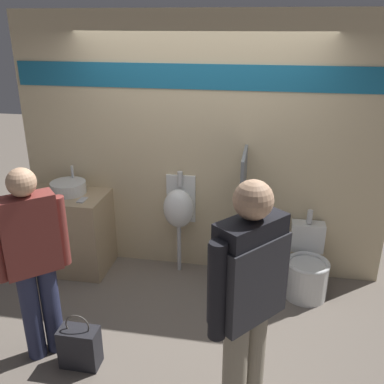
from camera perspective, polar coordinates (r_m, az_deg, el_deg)
name	(u,v)px	position (r m, az deg, el deg)	size (l,w,h in m)	color
ground_plane	(189,293)	(4.48, -0.40, -13.38)	(16.00, 16.00, 0.00)	#70665B
display_wall	(199,149)	(4.42, 0.99, 5.80)	(3.86, 0.07, 2.70)	beige
sink_counter	(67,231)	(4.91, -16.36, -5.06)	(0.92, 0.57, 0.87)	tan
sink_basin	(68,187)	(4.74, -16.15, 0.58)	(0.37, 0.37, 0.27)	silver
cell_phone	(82,200)	(4.52, -14.44, -1.05)	(0.07, 0.14, 0.01)	#B7B7BC
divider_near_counter	(241,222)	(4.31, 6.61, -3.99)	(0.03, 0.58, 1.44)	slate
urinal_near_counter	(179,208)	(4.53, -1.75, -2.18)	(0.33, 0.27, 1.13)	silver
toilet	(306,270)	(4.51, 15.01, -9.99)	(0.43, 0.59, 0.82)	silver
person_in_vest	(248,294)	(2.71, 7.45, -13.37)	(0.48, 0.51, 1.77)	gray
person_with_lanyard	(33,258)	(3.53, -20.40, -8.27)	(0.45, 0.41, 1.62)	#282D4C
shopping_bag	(80,347)	(3.72, -14.73, -19.31)	(0.31, 0.17, 0.48)	#232328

